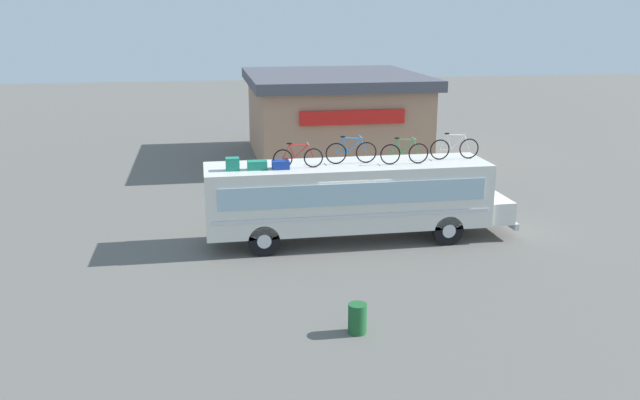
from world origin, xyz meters
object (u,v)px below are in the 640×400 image
at_px(bus, 352,196).
at_px(luggage_bag_3, 281,164).
at_px(rooftop_bicycle_2, 351,152).
at_px(rooftop_bicycle_4, 454,148).
at_px(trash_bin, 357,318).
at_px(rooftop_bicycle_1, 298,157).
at_px(rooftop_bicycle_3, 404,153).
at_px(luggage_bag_1, 233,164).
at_px(luggage_bag_2, 257,165).

height_order(bus, luggage_bag_3, luggage_bag_3).
relative_size(bus, luggage_bag_3, 19.48).
xyz_separation_m(rooftop_bicycle_2, rooftop_bicycle_4, (3.80, 0.07, -0.01)).
bearing_deg(bus, trash_bin, -101.35).
bearing_deg(rooftop_bicycle_2, rooftop_bicycle_1, -168.19).
height_order(rooftop_bicycle_3, rooftop_bicycle_4, rooftop_bicycle_4).
height_order(luggage_bag_3, rooftop_bicycle_1, rooftop_bicycle_1).
distance_m(bus, rooftop_bicycle_1, 2.52).
relative_size(luggage_bag_1, luggage_bag_3, 0.79).
distance_m(rooftop_bicycle_3, trash_bin, 8.06).
height_order(luggage_bag_2, rooftop_bicycle_1, rooftop_bicycle_1).
bearing_deg(luggage_bag_1, bus, 4.27).
relative_size(rooftop_bicycle_2, rooftop_bicycle_4, 0.99).
xyz_separation_m(luggage_bag_1, trash_bin, (2.72, -6.90, -2.62)).
xyz_separation_m(bus, rooftop_bicycle_1, (-1.97, -0.34, 1.53)).
bearing_deg(luggage_bag_1, rooftop_bicycle_1, -0.89).
bearing_deg(luggage_bag_1, luggage_bag_2, -1.16).
bearing_deg(bus, rooftop_bicycle_2, 129.97).
distance_m(luggage_bag_3, rooftop_bicycle_3, 4.31).
xyz_separation_m(luggage_bag_2, trash_bin, (1.90, -6.88, -2.56)).
distance_m(rooftop_bicycle_1, rooftop_bicycle_3, 3.72).
bearing_deg(trash_bin, luggage_bag_1, 111.53).
xyz_separation_m(luggage_bag_1, luggage_bag_3, (1.61, -0.03, -0.07)).
bearing_deg(luggage_bag_3, rooftop_bicycle_3, -0.24).
distance_m(luggage_bag_2, rooftop_bicycle_3, 5.10).
height_order(bus, rooftop_bicycle_1, rooftop_bicycle_1).
height_order(luggage_bag_1, rooftop_bicycle_3, rooftop_bicycle_3).
xyz_separation_m(luggage_bag_2, rooftop_bicycle_4, (7.10, 0.45, 0.25)).
height_order(bus, rooftop_bicycle_4, rooftop_bicycle_4).
height_order(bus, luggage_bag_1, luggage_bag_1).
height_order(luggage_bag_2, rooftop_bicycle_3, rooftop_bicycle_3).
bearing_deg(luggage_bag_3, rooftop_bicycle_1, -0.49).
distance_m(luggage_bag_3, rooftop_bicycle_4, 6.33).
distance_m(rooftop_bicycle_4, trash_bin, 9.42).
distance_m(luggage_bag_2, trash_bin, 7.58).
bearing_deg(rooftop_bicycle_2, rooftop_bicycle_4, 1.01).
height_order(luggage_bag_2, luggage_bag_3, luggage_bag_2).
relative_size(luggage_bag_2, trash_bin, 0.82).
xyz_separation_m(bus, trash_bin, (-1.45, -7.21, -1.25)).
distance_m(luggage_bag_3, rooftop_bicycle_1, 0.63).
xyz_separation_m(bus, rooftop_bicycle_2, (-0.05, 0.06, 1.57)).
xyz_separation_m(luggage_bag_2, luggage_bag_3, (0.79, -0.01, -0.00)).
relative_size(rooftop_bicycle_2, rooftop_bicycle_3, 1.05).
distance_m(luggage_bag_3, trash_bin, 7.41).
relative_size(luggage_bag_3, rooftop_bicycle_3, 0.33).
xyz_separation_m(rooftop_bicycle_1, trash_bin, (0.52, -6.86, -2.78)).
distance_m(bus, rooftop_bicycle_4, 4.06).
bearing_deg(bus, rooftop_bicycle_1, -170.07).
relative_size(bus, luggage_bag_1, 24.59).
bearing_deg(luggage_bag_2, rooftop_bicycle_3, -0.34).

